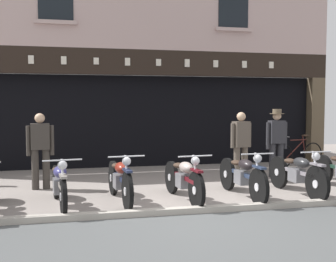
{
  "coord_description": "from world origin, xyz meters",
  "views": [
    {
      "loc": [
        -1.8,
        -6.31,
        1.78
      ],
      "look_at": [
        0.21,
        2.72,
        1.18
      ],
      "focal_mm": 43.88,
      "sensor_mm": 36.0,
      "label": 1
    }
  ],
  "objects": [
    {
      "name": "salesman_right",
      "position": [
        2.97,
        2.88,
        0.93
      ],
      "size": [
        0.56,
        0.35,
        1.67
      ],
      "rotation": [
        0.0,
        0.0,
        3.18
      ],
      "color": "#2D2D33",
      "rests_on": "ground"
    },
    {
      "name": "shop_facade",
      "position": [
        0.0,
        7.02,
        1.69
      ],
      "size": [
        11.64,
        4.42,
        6.15
      ],
      "color": "black",
      "rests_on": "ground"
    },
    {
      "name": "shopkeeper_center",
      "position": [
        1.94,
        2.64,
        0.89
      ],
      "size": [
        0.55,
        0.3,
        1.6
      ],
      "rotation": [
        0.0,
        0.0,
        3.37
      ],
      "color": "brown",
      "rests_on": "ground"
    },
    {
      "name": "ground",
      "position": [
        0.0,
        -0.98,
        -0.04
      ],
      "size": [
        23.34,
        22.0,
        0.18
      ],
      "color": "gray"
    },
    {
      "name": "motorcycle_right",
      "position": [
        2.42,
        0.95,
        0.44
      ],
      "size": [
        0.62,
        2.05,
        0.93
      ],
      "rotation": [
        0.0,
        0.0,
        3.18
      ],
      "color": "black",
      "rests_on": "ground"
    },
    {
      "name": "salesman_left",
      "position": [
        -2.56,
        2.61,
        0.88
      ],
      "size": [
        0.56,
        0.26,
        1.6
      ],
      "rotation": [
        0.0,
        0.0,
        3.23
      ],
      "color": "#38332D",
      "rests_on": "ground"
    },
    {
      "name": "leaning_bicycle",
      "position": [
        4.4,
        4.3,
        0.37
      ],
      "size": [
        1.76,
        0.56,
        0.94
      ],
      "rotation": [
        0.0,
        0.0,
        1.78
      ],
      "color": "black",
      "rests_on": "ground"
    },
    {
      "name": "advert_board_near",
      "position": [
        2.61,
        5.4,
        1.57
      ],
      "size": [
        0.8,
        0.03,
        1.12
      ],
      "color": "silver"
    },
    {
      "name": "motorcycle_left",
      "position": [
        -2.11,
        1.0,
        0.42
      ],
      "size": [
        0.62,
        1.97,
        0.9
      ],
      "rotation": [
        0.0,
        0.0,
        3.27
      ],
      "color": "black",
      "rests_on": "ground"
    },
    {
      "name": "motorcycle_center_left",
      "position": [
        -1.05,
        1.08,
        0.43
      ],
      "size": [
        0.62,
        2.01,
        0.93
      ],
      "rotation": [
        0.0,
        0.0,
        3.23
      ],
      "color": "black",
      "rests_on": "ground"
    },
    {
      "name": "advert_board_far",
      "position": [
        3.71,
        5.4,
        1.6
      ],
      "size": [
        0.82,
        0.03,
        0.98
      ],
      "color": "silver"
    },
    {
      "name": "motorcycle_center",
      "position": [
        0.11,
        0.96,
        0.42
      ],
      "size": [
        0.62,
        1.97,
        0.91
      ],
      "rotation": [
        0.0,
        0.0,
        3.24
      ],
      "color": "black",
      "rests_on": "ground"
    },
    {
      "name": "motorcycle_center_right",
      "position": [
        1.28,
        0.97,
        0.43
      ],
      "size": [
        0.62,
        2.08,
        0.93
      ],
      "rotation": [
        0.0,
        0.0,
        3.17
      ],
      "color": "black",
      "rests_on": "ground"
    }
  ]
}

